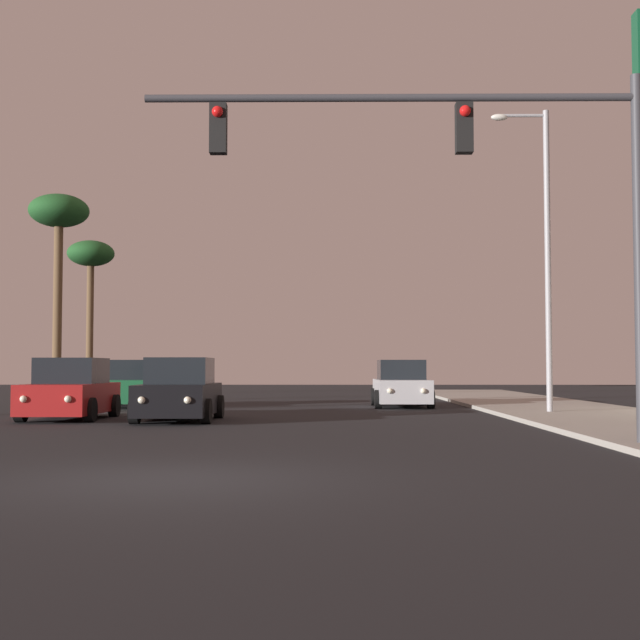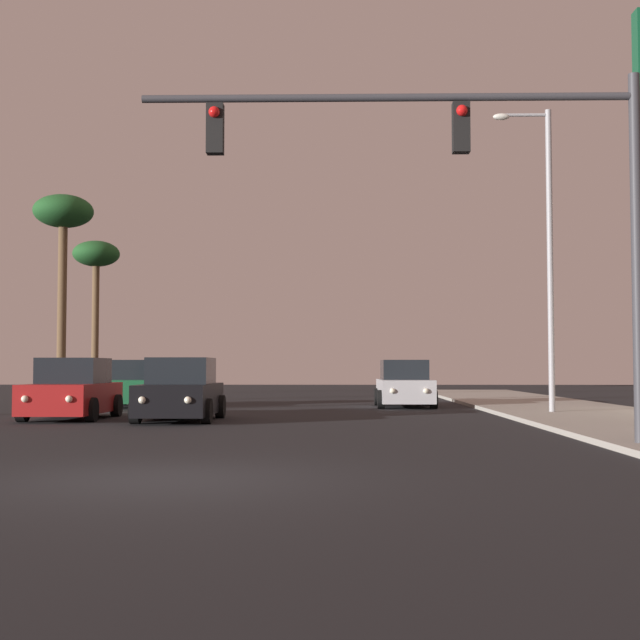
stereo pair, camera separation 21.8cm
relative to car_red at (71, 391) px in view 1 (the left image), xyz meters
The scene contains 10 objects.
ground_plane 13.92m from the car_red, 68.88° to the right, with size 120.00×120.00×0.00m, color black.
sidewalk_right 14.83m from the car_red, 11.56° to the right, with size 5.00×60.00×0.12m.
car_red is the anchor object (origin of this frame).
car_silver 12.31m from the car_red, 38.15° to the left, with size 2.04×4.32×1.68m.
car_black 3.17m from the car_red, 12.20° to the right, with size 2.04×4.32×1.68m.
car_green 7.61m from the car_red, 89.00° to the left, with size 2.04×4.33×1.68m.
traffic_light_mast 13.85m from the car_red, 41.49° to the right, with size 8.84×0.36×6.50m.
street_lamp 14.30m from the car_red, ahead, with size 1.74×0.24×9.00m.
palm_tree_far 22.50m from the car_red, 103.80° to the left, with size 2.40×2.40×7.93m.
palm_tree_mid 13.35m from the car_red, 108.91° to the left, with size 2.40×2.40×8.37m.
Camera 1 is at (2.07, -11.42, 1.44)m, focal length 50.00 mm.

